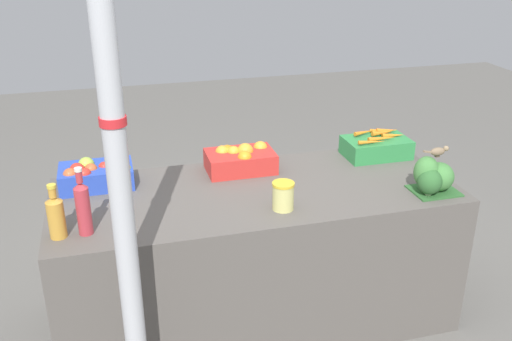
{
  "coord_description": "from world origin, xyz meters",
  "views": [
    {
      "loc": [
        -0.66,
        -2.43,
        1.94
      ],
      "look_at": [
        0.0,
        0.0,
        0.85
      ],
      "focal_mm": 40.0,
      "sensor_mm": 36.0,
      "label": 1
    }
  ],
  "objects_px": {
    "sparrow_bird": "(439,151)",
    "pickle_jar": "(283,196)",
    "support_pole": "(113,123)",
    "broccoli_pile": "(433,177)",
    "juice_bottle_ruby": "(83,207)",
    "apple_crate": "(97,174)",
    "orange_crate": "(240,159)",
    "carrot_crate": "(377,146)",
    "juice_bottle_amber": "(56,216)"
  },
  "relations": [
    {
      "from": "sparrow_bird",
      "to": "pickle_jar",
      "type": "bearing_deg",
      "value": 179.42
    },
    {
      "from": "support_pole",
      "to": "broccoli_pile",
      "type": "height_order",
      "value": "support_pole"
    },
    {
      "from": "broccoli_pile",
      "to": "pickle_jar",
      "type": "distance_m",
      "value": 0.74
    },
    {
      "from": "broccoli_pile",
      "to": "juice_bottle_ruby",
      "type": "distance_m",
      "value": 1.6
    },
    {
      "from": "apple_crate",
      "to": "orange_crate",
      "type": "bearing_deg",
      "value": 0.55
    },
    {
      "from": "orange_crate",
      "to": "broccoli_pile",
      "type": "relative_size",
      "value": 1.58
    },
    {
      "from": "orange_crate",
      "to": "carrot_crate",
      "type": "distance_m",
      "value": 0.78
    },
    {
      "from": "carrot_crate",
      "to": "juice_bottle_amber",
      "type": "relative_size",
      "value": 1.48
    },
    {
      "from": "juice_bottle_ruby",
      "to": "sparrow_bird",
      "type": "distance_m",
      "value": 1.62
    },
    {
      "from": "carrot_crate",
      "to": "pickle_jar",
      "type": "relative_size",
      "value": 2.7
    },
    {
      "from": "broccoli_pile",
      "to": "orange_crate",
      "type": "bearing_deg",
      "value": 148.4
    },
    {
      "from": "carrot_crate",
      "to": "sparrow_bird",
      "type": "xyz_separation_m",
      "value": [
        0.06,
        -0.5,
        0.15
      ]
    },
    {
      "from": "pickle_jar",
      "to": "juice_bottle_amber",
      "type": "bearing_deg",
      "value": 179.89
    },
    {
      "from": "carrot_crate",
      "to": "juice_bottle_amber",
      "type": "height_order",
      "value": "juice_bottle_amber"
    },
    {
      "from": "broccoli_pile",
      "to": "pickle_jar",
      "type": "bearing_deg",
      "value": 178.12
    },
    {
      "from": "support_pole",
      "to": "juice_bottle_ruby",
      "type": "height_order",
      "value": "support_pole"
    },
    {
      "from": "carrot_crate",
      "to": "pickle_jar",
      "type": "distance_m",
      "value": 0.85
    },
    {
      "from": "juice_bottle_amber",
      "to": "pickle_jar",
      "type": "distance_m",
      "value": 0.97
    },
    {
      "from": "support_pole",
      "to": "broccoli_pile",
      "type": "bearing_deg",
      "value": 13.25
    },
    {
      "from": "juice_bottle_ruby",
      "to": "pickle_jar",
      "type": "relative_size",
      "value": 2.28
    },
    {
      "from": "carrot_crate",
      "to": "juice_bottle_amber",
      "type": "bearing_deg",
      "value": -164.04
    },
    {
      "from": "apple_crate",
      "to": "juice_bottle_ruby",
      "type": "height_order",
      "value": "juice_bottle_ruby"
    },
    {
      "from": "support_pole",
      "to": "apple_crate",
      "type": "xyz_separation_m",
      "value": [
        -0.1,
        0.84,
        -0.53
      ]
    },
    {
      "from": "carrot_crate",
      "to": "juice_bottle_ruby",
      "type": "bearing_deg",
      "value": -162.98
    },
    {
      "from": "apple_crate",
      "to": "juice_bottle_amber",
      "type": "distance_m",
      "value": 0.5
    },
    {
      "from": "juice_bottle_ruby",
      "to": "pickle_jar",
      "type": "bearing_deg",
      "value": -0.12
    },
    {
      "from": "orange_crate",
      "to": "juice_bottle_amber",
      "type": "distance_m",
      "value": 1.01
    },
    {
      "from": "broccoli_pile",
      "to": "pickle_jar",
      "type": "height_order",
      "value": "broccoli_pile"
    },
    {
      "from": "orange_crate",
      "to": "carrot_crate",
      "type": "height_order",
      "value": "orange_crate"
    },
    {
      "from": "apple_crate",
      "to": "sparrow_bird",
      "type": "relative_size",
      "value": 2.59
    },
    {
      "from": "pickle_jar",
      "to": "carrot_crate",
      "type": "bearing_deg",
      "value": 34.5
    },
    {
      "from": "pickle_jar",
      "to": "sparrow_bird",
      "type": "distance_m",
      "value": 0.77
    },
    {
      "from": "pickle_jar",
      "to": "broccoli_pile",
      "type": "bearing_deg",
      "value": -1.88
    },
    {
      "from": "broccoli_pile",
      "to": "pickle_jar",
      "type": "xyz_separation_m",
      "value": [
        -0.74,
        0.02,
        -0.02
      ]
    },
    {
      "from": "support_pole",
      "to": "juice_bottle_amber",
      "type": "height_order",
      "value": "support_pole"
    },
    {
      "from": "apple_crate",
      "to": "orange_crate",
      "type": "distance_m",
      "value": 0.73
    },
    {
      "from": "broccoli_pile",
      "to": "juice_bottle_amber",
      "type": "xyz_separation_m",
      "value": [
        -1.71,
        0.03,
        0.02
      ]
    },
    {
      "from": "apple_crate",
      "to": "juice_bottle_amber",
      "type": "height_order",
      "value": "juice_bottle_amber"
    },
    {
      "from": "pickle_jar",
      "to": "apple_crate",
      "type": "bearing_deg",
      "value": 149.61
    },
    {
      "from": "support_pole",
      "to": "broccoli_pile",
      "type": "xyz_separation_m",
      "value": [
        1.45,
        0.34,
        -0.51
      ]
    },
    {
      "from": "juice_bottle_ruby",
      "to": "sparrow_bird",
      "type": "xyz_separation_m",
      "value": [
        1.62,
        -0.02,
        0.09
      ]
    },
    {
      "from": "juice_bottle_ruby",
      "to": "apple_crate",
      "type": "bearing_deg",
      "value": 83.55
    },
    {
      "from": "carrot_crate",
      "to": "apple_crate",
      "type": "bearing_deg",
      "value": -179.81
    },
    {
      "from": "sparrow_bird",
      "to": "carrot_crate",
      "type": "bearing_deg",
      "value": 97.6
    },
    {
      "from": "apple_crate",
      "to": "carrot_crate",
      "type": "bearing_deg",
      "value": 0.19
    },
    {
      "from": "apple_crate",
      "to": "pickle_jar",
      "type": "bearing_deg",
      "value": -30.39
    },
    {
      "from": "support_pole",
      "to": "carrot_crate",
      "type": "relative_size",
      "value": 7.63
    },
    {
      "from": "support_pole",
      "to": "orange_crate",
      "type": "relative_size",
      "value": 7.63
    },
    {
      "from": "support_pole",
      "to": "carrot_crate",
      "type": "height_order",
      "value": "support_pole"
    },
    {
      "from": "juice_bottle_amber",
      "to": "juice_bottle_ruby",
      "type": "bearing_deg",
      "value": -0.0
    }
  ]
}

